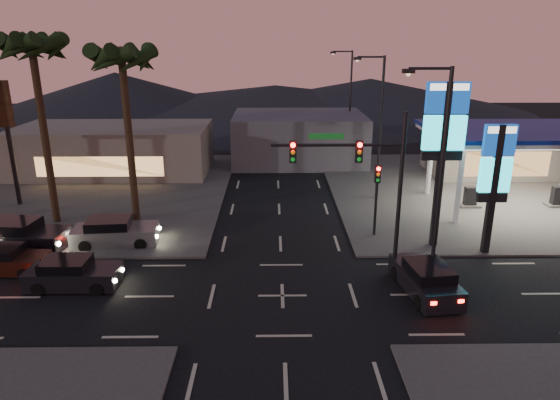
{
  "coord_description": "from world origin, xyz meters",
  "views": [
    {
      "loc": [
        -0.39,
        -20.08,
        11.1
      ],
      "look_at": [
        -0.04,
        4.78,
        3.0
      ],
      "focal_mm": 32.0,
      "sensor_mm": 36.0,
      "label": 1
    }
  ],
  "objects_px": {
    "car_lane_a_mid": "(5,260)",
    "suv_station": "(426,279)",
    "gas_station": "(524,135)",
    "car_lane_a_front": "(72,274)",
    "pylon_sign_short": "(496,170)",
    "car_lane_b_front": "(114,233)",
    "traffic_signal_mast": "(364,172)",
    "car_lane_b_mid": "(19,236)",
    "pylon_sign_tall": "(444,133)"
  },
  "relations": [
    {
      "from": "car_lane_a_mid",
      "to": "gas_station",
      "type": "bearing_deg",
      "value": 17.46
    },
    {
      "from": "car_lane_a_front",
      "to": "car_lane_b_front",
      "type": "xyz_separation_m",
      "value": [
        0.47,
        4.99,
        0.07
      ]
    },
    {
      "from": "gas_station",
      "to": "car_lane_b_mid",
      "type": "relative_size",
      "value": 2.31
    },
    {
      "from": "car_lane_b_front",
      "to": "car_lane_b_mid",
      "type": "height_order",
      "value": "car_lane_b_mid"
    },
    {
      "from": "suv_station",
      "to": "car_lane_a_mid",
      "type": "bearing_deg",
      "value": 173.1
    },
    {
      "from": "pylon_sign_tall",
      "to": "car_lane_b_mid",
      "type": "height_order",
      "value": "pylon_sign_tall"
    },
    {
      "from": "suv_station",
      "to": "car_lane_b_front",
      "type": "bearing_deg",
      "value": 159.88
    },
    {
      "from": "pylon_sign_tall",
      "to": "car_lane_a_front",
      "type": "bearing_deg",
      "value": -166.2
    },
    {
      "from": "gas_station",
      "to": "car_lane_b_mid",
      "type": "bearing_deg",
      "value": -167.75
    },
    {
      "from": "gas_station",
      "to": "car_lane_b_mid",
      "type": "height_order",
      "value": "gas_station"
    },
    {
      "from": "pylon_sign_short",
      "to": "suv_station",
      "type": "distance_m",
      "value": 7.37
    },
    {
      "from": "pylon_sign_tall",
      "to": "suv_station",
      "type": "bearing_deg",
      "value": -110.61
    },
    {
      "from": "car_lane_a_mid",
      "to": "car_lane_b_mid",
      "type": "distance_m",
      "value": 2.83
    },
    {
      "from": "car_lane_a_front",
      "to": "suv_station",
      "type": "relative_size",
      "value": 0.94
    },
    {
      "from": "gas_station",
      "to": "car_lane_a_mid",
      "type": "bearing_deg",
      "value": -162.54
    },
    {
      "from": "traffic_signal_mast",
      "to": "car_lane_b_front",
      "type": "height_order",
      "value": "traffic_signal_mast"
    },
    {
      "from": "traffic_signal_mast",
      "to": "car_lane_b_mid",
      "type": "distance_m",
      "value": 18.91
    },
    {
      "from": "car_lane_a_mid",
      "to": "suv_station",
      "type": "bearing_deg",
      "value": -6.9
    },
    {
      "from": "car_lane_a_front",
      "to": "suv_station",
      "type": "bearing_deg",
      "value": -2.83
    },
    {
      "from": "gas_station",
      "to": "car_lane_a_front",
      "type": "distance_m",
      "value": 28.37
    },
    {
      "from": "pylon_sign_tall",
      "to": "car_lane_b_mid",
      "type": "relative_size",
      "value": 1.71
    },
    {
      "from": "gas_station",
      "to": "car_lane_b_front",
      "type": "xyz_separation_m",
      "value": [
        -25.31,
        -6.0,
        -4.36
      ]
    },
    {
      "from": "car_lane_a_front",
      "to": "car_lane_a_mid",
      "type": "xyz_separation_m",
      "value": [
        -3.94,
        1.64,
        -0.04
      ]
    },
    {
      "from": "pylon_sign_short",
      "to": "car_lane_b_mid",
      "type": "bearing_deg",
      "value": 177.92
    },
    {
      "from": "pylon_sign_tall",
      "to": "suv_station",
      "type": "xyz_separation_m",
      "value": [
        -1.99,
        -5.29,
        -5.71
      ]
    },
    {
      "from": "car_lane_a_front",
      "to": "suv_station",
      "type": "height_order",
      "value": "suv_station"
    },
    {
      "from": "car_lane_a_front",
      "to": "car_lane_b_front",
      "type": "distance_m",
      "value": 5.01
    },
    {
      "from": "pylon_sign_tall",
      "to": "car_lane_b_mid",
      "type": "distance_m",
      "value": 23.48
    },
    {
      "from": "pylon_sign_short",
      "to": "car_lane_b_mid",
      "type": "height_order",
      "value": "pylon_sign_short"
    },
    {
      "from": "gas_station",
      "to": "car_lane_b_mid",
      "type": "xyz_separation_m",
      "value": [
        -30.3,
        -6.58,
        -4.31
      ]
    },
    {
      "from": "car_lane_a_mid",
      "to": "car_lane_b_mid",
      "type": "height_order",
      "value": "car_lane_b_mid"
    },
    {
      "from": "car_lane_a_mid",
      "to": "car_lane_a_front",
      "type": "bearing_deg",
      "value": -22.66
    },
    {
      "from": "pylon_sign_short",
      "to": "car_lane_b_front",
      "type": "relative_size",
      "value": 1.43
    },
    {
      "from": "pylon_sign_short",
      "to": "car_lane_b_front",
      "type": "bearing_deg",
      "value": 175.77
    },
    {
      "from": "car_lane_b_mid",
      "to": "suv_station",
      "type": "distance_m",
      "value": 21.45
    },
    {
      "from": "gas_station",
      "to": "suv_station",
      "type": "distance_m",
      "value": 15.76
    },
    {
      "from": "gas_station",
      "to": "car_lane_b_front",
      "type": "relative_size",
      "value": 2.5
    },
    {
      "from": "pylon_sign_short",
      "to": "gas_station",
      "type": "bearing_deg",
      "value": 56.31
    },
    {
      "from": "pylon_sign_tall",
      "to": "car_lane_a_mid",
      "type": "bearing_deg",
      "value": -172.7
    },
    {
      "from": "pylon_sign_short",
      "to": "car_lane_b_mid",
      "type": "distance_m",
      "value": 25.61
    },
    {
      "from": "car_lane_b_front",
      "to": "car_lane_b_mid",
      "type": "relative_size",
      "value": 0.93
    },
    {
      "from": "gas_station",
      "to": "traffic_signal_mast",
      "type": "bearing_deg",
      "value": -140.72
    },
    {
      "from": "car_lane_a_mid",
      "to": "pylon_sign_tall",
      "type": "bearing_deg",
      "value": 7.3
    },
    {
      "from": "gas_station",
      "to": "pylon_sign_tall",
      "type": "relative_size",
      "value": 1.36
    },
    {
      "from": "car_lane_a_front",
      "to": "car_lane_a_mid",
      "type": "distance_m",
      "value": 4.27
    },
    {
      "from": "traffic_signal_mast",
      "to": "car_lane_a_mid",
      "type": "bearing_deg",
      "value": 177.81
    },
    {
      "from": "gas_station",
      "to": "car_lane_a_mid",
      "type": "distance_m",
      "value": 31.47
    },
    {
      "from": "traffic_signal_mast",
      "to": "car_lane_a_mid",
      "type": "distance_m",
      "value": 18.08
    },
    {
      "from": "suv_station",
      "to": "gas_station",
      "type": "bearing_deg",
      "value": 51.17
    },
    {
      "from": "pylon_sign_short",
      "to": "car_lane_a_front",
      "type": "relative_size",
      "value": 1.62
    }
  ]
}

